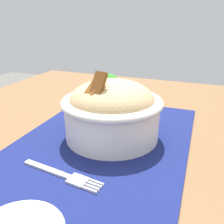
# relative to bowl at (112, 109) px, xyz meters

# --- Properties ---
(table) EXTENTS (1.12, 0.90, 0.71)m
(table) POSITION_rel_bowl_xyz_m (0.08, -0.01, -0.13)
(table) COLOR brown
(table) RESTS_ON ground_plane
(placemat) EXTENTS (0.48, 0.31, 0.00)m
(placemat) POSITION_rel_bowl_xyz_m (0.04, -0.01, -0.06)
(placemat) COLOR #11194C
(placemat) RESTS_ON table
(bowl) EXTENTS (0.21, 0.21, 0.13)m
(bowl) POSITION_rel_bowl_xyz_m (0.00, 0.00, 0.00)
(bowl) COLOR silver
(bowl) RESTS_ON placemat
(fork) EXTENTS (0.03, 0.14, 0.00)m
(fork) POSITION_rel_bowl_xyz_m (0.14, -0.02, -0.05)
(fork) COLOR silver
(fork) RESTS_ON placemat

